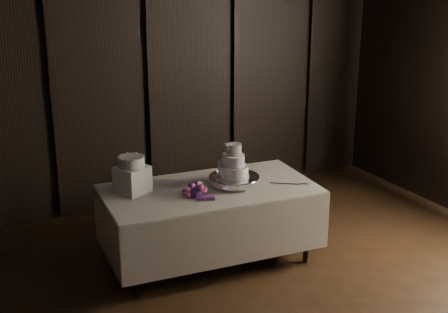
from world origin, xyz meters
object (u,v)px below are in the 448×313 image
(wedding_cake, at_px, (233,164))
(box_pedestal, at_px, (132,179))
(bouquet, at_px, (195,190))
(display_table, at_px, (210,222))
(cake_stand, at_px, (234,181))
(small_cake, at_px, (131,162))

(wedding_cake, relative_size, box_pedestal, 1.24)
(bouquet, relative_size, box_pedestal, 1.41)
(bouquet, distance_m, box_pedestal, 0.59)
(display_table, height_order, cake_stand, cake_stand)
(bouquet, distance_m, small_cake, 0.63)
(wedding_cake, relative_size, small_cake, 1.34)
(box_pedestal, bearing_deg, small_cake, 0.00)
(box_pedestal, distance_m, small_cake, 0.17)
(small_cake, bearing_deg, bouquet, -35.82)
(wedding_cake, distance_m, small_cake, 0.94)
(cake_stand, height_order, wedding_cake, wedding_cake)
(display_table, xyz_separation_m, small_cake, (-0.68, 0.22, 0.64))
(bouquet, bearing_deg, box_pedestal, 144.18)
(wedding_cake, bearing_deg, box_pedestal, 175.80)
(display_table, distance_m, cake_stand, 0.46)
(display_table, xyz_separation_m, cake_stand, (0.24, -0.04, 0.39))
(cake_stand, bearing_deg, bouquet, -169.96)
(display_table, height_order, box_pedestal, box_pedestal)
(cake_stand, xyz_separation_m, wedding_cake, (-0.02, -0.01, 0.17))
(display_table, xyz_separation_m, box_pedestal, (-0.68, 0.22, 0.47))
(display_table, relative_size, cake_stand, 4.26)
(bouquet, bearing_deg, display_table, 29.51)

